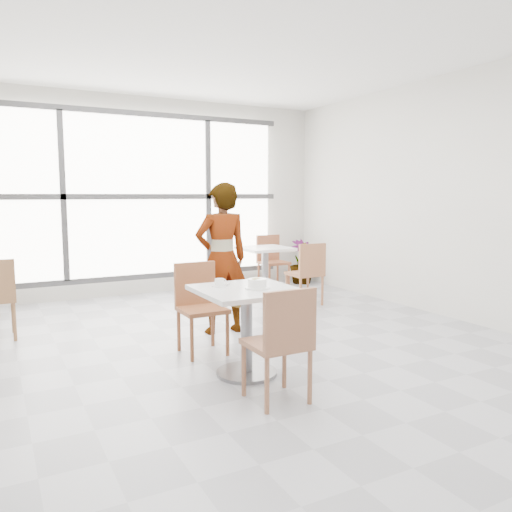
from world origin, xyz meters
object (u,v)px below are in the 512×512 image
coffee_cup (220,283)px  bg_chair_right_near (308,270)px  chair_far (199,301)px  bg_chair_right_far (271,258)px  plant_right (302,262)px  bg_table_right (265,265)px  main_table (247,315)px  chair_near (282,338)px  person (222,259)px  oatmeal_bowl (257,283)px

coffee_cup → bg_chair_right_near: 2.83m
chair_far → bg_chair_right_far: (2.28, 2.58, 0.00)m
coffee_cup → plant_right: 4.52m
chair_far → bg_table_right: chair_far is taller
chair_far → bg_chair_right_near: size_ratio=1.00×
main_table → chair_far: 0.80m
chair_near → person: 2.04m
chair_far → bg_table_right: size_ratio=1.16×
chair_near → chair_far: same height
chair_far → bg_chair_right_near: (2.08, 1.22, 0.00)m
chair_far → bg_chair_right_far: same height
oatmeal_bowl → person: 1.39m
person → chair_near: bearing=80.3°
person → bg_chair_right_far: bearing=-129.3°
chair_near → coffee_cup: 0.90m
chair_near → coffee_cup: (-0.12, 0.84, 0.28)m
coffee_cup → plant_right: size_ratio=0.21×
chair_far → bg_table_right: bearing=47.4°
bg_chair_right_near → coffee_cup: bearing=40.6°
chair_near → bg_chair_right_far: (2.21, 4.04, 0.00)m
oatmeal_bowl → bg_chair_right_near: bearing=47.4°
oatmeal_bowl → bg_chair_right_far: bearing=58.6°
bg_table_right → bg_chair_right_near: bearing=-73.1°
main_table → person: 1.39m
coffee_cup → person: size_ratio=0.10×
plant_right → bg_chair_right_near: bearing=-120.5°
chair_near → bg_chair_right_far: 4.60m
person → bg_table_right: person is taller
chair_near → plant_right: chair_near is taller
main_table → bg_table_right: same height
main_table → coffee_cup: coffee_cup is taller
chair_far → coffee_cup: chair_far is taller
coffee_cup → plant_right: (3.02, 3.34, -0.40)m
coffee_cup → bg_table_right: coffee_cup is taller
oatmeal_bowl → coffee_cup: 0.33m
oatmeal_bowl → coffee_cup: size_ratio=1.32×
oatmeal_bowl → plant_right: size_ratio=0.28×
chair_far → coffee_cup: bearing=-94.8°
plant_right → bg_chair_right_far: bearing=-168.2°
oatmeal_bowl → person: size_ratio=0.13×
bg_chair_right_far → coffee_cup: bearing=-126.1°
coffee_cup → plant_right: coffee_cup is taller
person → bg_table_right: (1.37, 1.49, -0.34)m
coffee_cup → person: (0.52, 1.13, 0.05)m
chair_far → bg_chair_right_near: same height
main_table → bg_chair_right_near: 2.81m
main_table → bg_chair_right_near: size_ratio=0.92×
main_table → chair_far: chair_far is taller
main_table → bg_chair_right_far: size_ratio=0.92×
chair_near → oatmeal_bowl: size_ratio=4.14×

